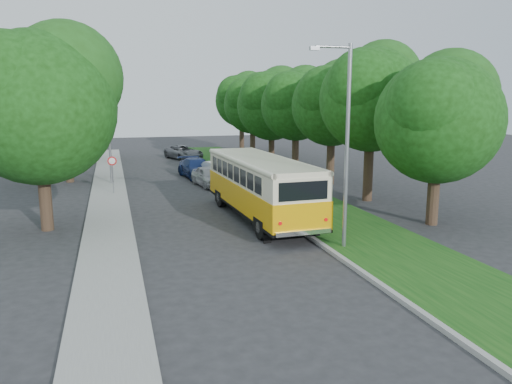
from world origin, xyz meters
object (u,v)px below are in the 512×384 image
object	(u,v)px
car_silver	(209,176)
car_blue	(197,168)
car_white	(220,172)
vintage_bus	(260,188)
car_grey	(184,152)
lamppost_far	(107,126)
lamppost_near	(345,141)

from	to	relation	value
car_silver	car_blue	size ratio (longest dim) A/B	0.80
car_white	vintage_bus	bearing A→B (deg)	-105.85
vintage_bus	car_grey	world-z (taller)	vintage_bus
lamppost_far	vintage_bus	distance (m)	14.83
car_white	lamppost_far	bearing A→B (deg)	160.23
lamppost_near	vintage_bus	xyz separation A→B (m)	(-1.68, 5.80, -2.79)
vintage_bus	car_blue	distance (m)	14.22
car_silver	car_grey	size ratio (longest dim) A/B	0.79
lamppost_far	car_silver	world-z (taller)	lamppost_far
car_white	car_silver	bearing A→B (deg)	-137.42
vintage_bus	car_blue	world-z (taller)	vintage_bus
car_white	car_blue	xyz separation A→B (m)	(-1.31, 2.31, -0.00)
car_silver	car_white	bearing A→B (deg)	47.87
lamppost_far	lamppost_near	bearing A→B (deg)	-64.29
lamppost_far	car_silver	size ratio (longest dim) A/B	1.87
lamppost_far	car_white	xyz separation A→B (m)	(7.70, -0.83, -3.38)
vintage_bus	car_blue	size ratio (longest dim) A/B	2.12
lamppost_near	vintage_bus	distance (m)	6.65
vintage_bus	car_grey	xyz separation A→B (m)	(-0.13, 26.21, -0.87)
lamppost_near	car_blue	xyz separation A→B (m)	(-2.51, 19.97, -3.64)
vintage_bus	car_white	xyz separation A→B (m)	(0.47, 11.87, -0.85)
lamppost_far	car_blue	bearing A→B (deg)	12.97
car_grey	car_white	bearing A→B (deg)	-105.62
lamppost_far	car_blue	world-z (taller)	lamppost_far
car_grey	lamppost_near	bearing A→B (deg)	-104.78
vintage_bus	car_grey	bearing A→B (deg)	87.84
lamppost_near	car_grey	xyz separation A→B (m)	(-1.80, 32.01, -3.66)
lamppost_near	car_white	xyz separation A→B (m)	(-1.21, 17.67, -3.64)
car_silver	car_blue	xyz separation A→B (m)	(-0.18, 3.99, 0.04)
car_blue	car_white	bearing A→B (deg)	-67.59
lamppost_far	car_grey	bearing A→B (deg)	62.26
lamppost_far	car_grey	size ratio (longest dim) A/B	1.48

